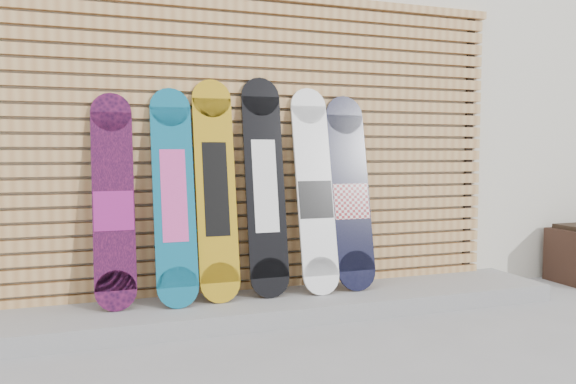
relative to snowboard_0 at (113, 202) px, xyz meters
The scene contains 10 objects.
ground 1.52m from the snowboard_0, 38.25° to the right, with size 80.00×80.00×0.00m, color gray.
building 3.25m from the snowboard_0, 60.82° to the left, with size 12.00×5.00×3.60m, color beige.
concrete_step 1.15m from the snowboard_0, ahead, with size 4.60×0.70×0.12m, color gray.
slat_wall 0.96m from the snowboard_0, 11.49° to the left, with size 4.26×0.08×2.29m.
snowboard_0 is the anchor object (origin of this frame).
snowboard_1 0.39m from the snowboard_0, ahead, with size 0.27×0.36×1.45m.
snowboard_2 0.68m from the snowboard_0, ahead, with size 0.27×0.32×1.52m.
snowboard_3 1.03m from the snowboard_0, ahead, with size 0.28×0.30×1.55m.
snowboard_4 1.40m from the snowboard_0, ahead, with size 0.27×0.34×1.49m.
snowboard_5 1.69m from the snowboard_0, ahead, with size 0.30×0.32×1.44m.
Camera 1 is at (-1.12, -3.00, 1.13)m, focal length 35.00 mm.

